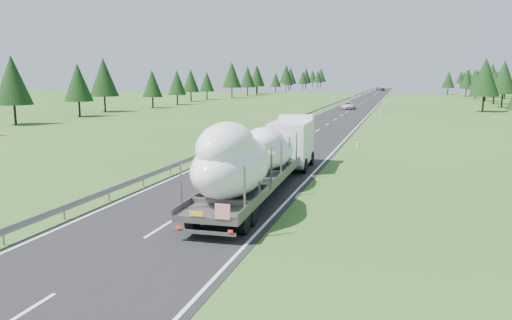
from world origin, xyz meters
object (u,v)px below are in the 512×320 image
(highway_sign, at_px, (384,104))
(distant_van, at_px, (348,106))
(boat_truck, at_px, (259,154))
(distant_car_dark, at_px, (383,89))
(distant_car_blue, at_px, (378,88))

(highway_sign, xyz_separation_m, distant_van, (-7.95, 10.20, -1.02))
(boat_truck, height_order, distant_car_dark, boat_truck)
(distant_car_blue, bearing_deg, highway_sign, -91.76)
(boat_truck, height_order, distant_car_blue, boat_truck)
(distant_van, relative_size, distant_car_dark, 1.28)
(boat_truck, distance_m, distant_car_dark, 229.49)
(highway_sign, distance_m, distant_car_blue, 176.64)
(highway_sign, distance_m, boat_truck, 72.08)
(highway_sign, relative_size, distant_car_dark, 0.58)
(distant_van, xyz_separation_m, distant_car_dark, (1.36, 147.35, -0.03))
(highway_sign, bearing_deg, distant_car_blue, 93.19)
(distant_car_blue, bearing_deg, distant_van, -94.30)
(boat_truck, bearing_deg, distant_car_blue, 91.20)
(highway_sign, xyz_separation_m, distant_car_dark, (-6.58, 157.55, -1.05))
(distant_van, height_order, distant_car_dark, distant_van)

